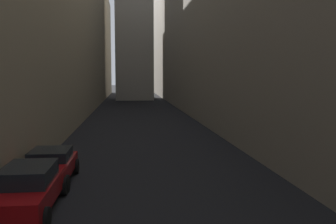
% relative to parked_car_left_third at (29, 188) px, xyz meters
% --- Properties ---
extents(ground_plane, '(264.00, 264.00, 0.00)m').
position_rel_parked_car_left_third_xyz_m(ground_plane, '(4.40, 28.70, -0.80)').
color(ground_plane, black).
extents(building_block_left, '(10.98, 108.00, 22.15)m').
position_rel_parked_car_left_third_xyz_m(building_block_left, '(-6.59, 30.70, 10.27)').
color(building_block_left, gray).
rests_on(building_block_left, ground).
extents(building_block_right, '(12.86, 108.00, 25.10)m').
position_rel_parked_car_left_third_xyz_m(building_block_right, '(16.33, 30.70, 11.75)').
color(building_block_right, gray).
rests_on(building_block_right, ground).
extents(parked_car_left_third, '(1.87, 4.56, 1.54)m').
position_rel_parked_car_left_third_xyz_m(parked_car_left_third, '(0.00, 0.00, 0.00)').
color(parked_car_left_third, maroon).
rests_on(parked_car_left_third, ground).
extents(parked_car_left_far, '(1.91, 3.93, 1.38)m').
position_rel_parked_car_left_third_xyz_m(parked_car_left_far, '(-0.00, 3.29, -0.07)').
color(parked_car_left_far, maroon).
rests_on(parked_car_left_far, ground).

